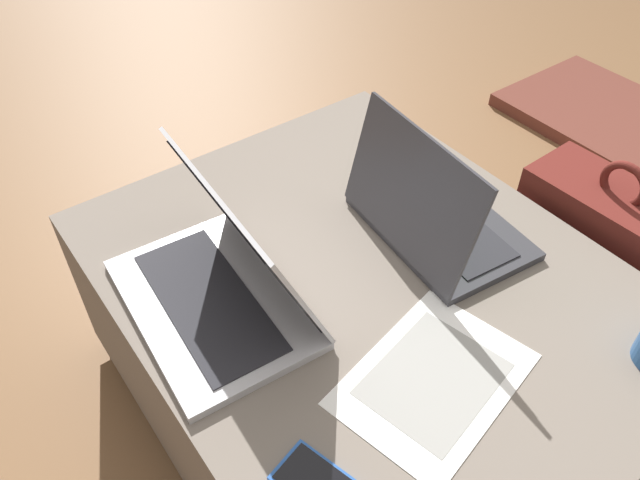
# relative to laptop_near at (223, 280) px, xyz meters

# --- Properties ---
(ground_plane) EXTENTS (14.00, 14.00, 0.00)m
(ground_plane) POSITION_rel_laptop_near_xyz_m (0.10, 0.23, -0.47)
(ground_plane) COLOR brown
(ottoman) EXTENTS (1.00, 0.80, 0.42)m
(ottoman) POSITION_rel_laptop_near_xyz_m (0.10, 0.23, -0.26)
(ottoman) COLOR #3D3832
(ottoman) RESTS_ON ground_plane
(laptop_near) EXTENTS (0.39, 0.28, 0.25)m
(laptop_near) POSITION_rel_laptop_near_xyz_m (0.00, 0.00, 0.00)
(laptop_near) COLOR #B7B7BC
(laptop_near) RESTS_ON ottoman
(laptop_far) EXTENTS (0.35, 0.26, 0.23)m
(laptop_far) POSITION_rel_laptop_near_xyz_m (0.08, 0.39, -0.00)
(laptop_far) COLOR #333338
(laptop_far) RESTS_ON ottoman
(backpack) EXTENTS (0.34, 0.21, 0.53)m
(backpack) POSITION_rel_laptop_near_xyz_m (0.25, 0.75, -0.25)
(backpack) COLOR #5B1E19
(backpack) RESTS_ON ground_plane
(paper_sheet) EXTENTS (0.27, 0.34, 0.00)m
(paper_sheet) POSITION_rel_laptop_near_xyz_m (0.33, 0.17, -0.05)
(paper_sheet) COLOR white
(paper_sheet) RESTS_ON ottoman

